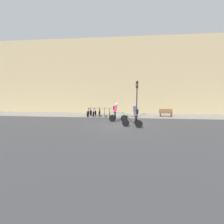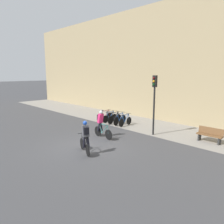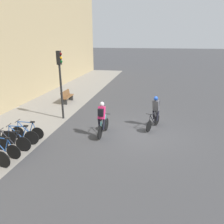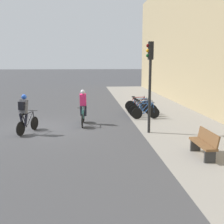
# 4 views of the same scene
# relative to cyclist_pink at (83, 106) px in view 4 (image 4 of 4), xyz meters

# --- Properties ---
(ground) EXTENTS (200.00, 200.00, 0.00)m
(ground) POSITION_rel_cyclist_pink_xyz_m (0.83, -1.89, -0.95)
(ground) COLOR #3D3D3F
(kerb_strip) EXTENTS (44.00, 4.50, 0.01)m
(kerb_strip) POSITION_rel_cyclist_pink_xyz_m (0.83, 4.86, -0.94)
(kerb_strip) COLOR gray
(kerb_strip) RESTS_ON ground
(cyclist_pink) EXTENTS (1.78, 0.46, 1.77)m
(cyclist_pink) POSITION_rel_cyclist_pink_xyz_m (0.00, 0.00, 0.00)
(cyclist_pink) COLOR black
(cyclist_pink) RESTS_ON ground
(cyclist_grey) EXTENTS (1.64, 0.71, 1.75)m
(cyclist_grey) POSITION_rel_cyclist_pink_xyz_m (1.68, -2.53, 0.00)
(cyclist_grey) COLOR black
(cyclist_grey) RESTS_ON ground
(parked_bike_0) EXTENTS (0.46, 1.65, 0.98)m
(parked_bike_0) POSITION_rel_cyclist_pink_xyz_m (-3.47, 3.45, -0.54)
(parked_bike_0) COLOR black
(parked_bike_0) RESTS_ON ground
(parked_bike_1) EXTENTS (0.46, 1.65, 0.95)m
(parked_bike_1) POSITION_rel_cyclist_pink_xyz_m (-2.87, 3.45, -0.56)
(parked_bike_1) COLOR black
(parked_bike_1) RESTS_ON ground
(parked_bike_2) EXTENTS (0.46, 1.72, 0.97)m
(parked_bike_2) POSITION_rel_cyclist_pink_xyz_m (-2.27, 3.45, -0.54)
(parked_bike_2) COLOR black
(parked_bike_2) RESTS_ON ground
(parked_bike_3) EXTENTS (0.46, 1.71, 0.97)m
(parked_bike_3) POSITION_rel_cyclist_pink_xyz_m (-1.67, 3.45, -0.54)
(parked_bike_3) COLOR black
(parked_bike_3) RESTS_ON ground
(parked_bike_4) EXTENTS (0.46, 1.61, 0.95)m
(parked_bike_4) POSITION_rel_cyclist_pink_xyz_m (-1.08, 3.45, -0.56)
(parked_bike_4) COLOR black
(parked_bike_4) RESTS_ON ground
(traffic_light_pole) EXTENTS (0.26, 0.30, 4.00)m
(traffic_light_pole) POSITION_rel_cyclist_pink_xyz_m (1.98, 2.95, 1.80)
(traffic_light_pole) COLOR black
(traffic_light_pole) RESTS_ON ground
(bench) EXTENTS (1.50, 0.44, 0.89)m
(bench) POSITION_rel_cyclist_pink_xyz_m (5.31, 4.10, -0.48)
(bench) COLOR brown
(bench) RESTS_ON ground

